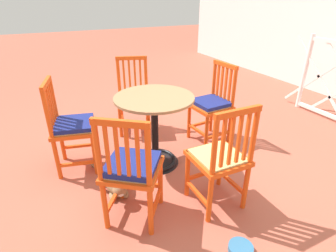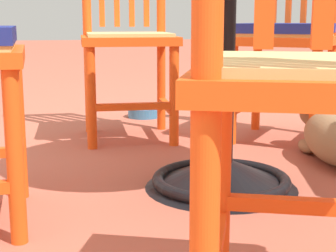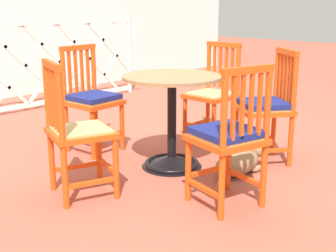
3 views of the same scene
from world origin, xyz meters
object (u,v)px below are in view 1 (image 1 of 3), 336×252
at_px(orange_chair_facing_out, 72,127).
at_px(orange_chair_near_fence, 220,160).
at_px(orange_chair_at_corner, 133,97).
at_px(cafe_table, 155,138).
at_px(orange_chair_tucked_in, 212,105).
at_px(orange_chair_by_planter, 132,169).
at_px(pet_water_bowl, 241,249).
at_px(tabby_cat, 115,180).

relative_size(orange_chair_facing_out, orange_chair_near_fence, 1.00).
bearing_deg(orange_chair_at_corner, cafe_table, -4.88).
xyz_separation_m(cafe_table, orange_chair_near_fence, (0.79, 0.21, 0.15)).
bearing_deg(orange_chair_at_corner, orange_chair_tucked_in, 47.24).
height_order(orange_chair_by_planter, pet_water_bowl, orange_chair_by_planter).
distance_m(orange_chair_by_planter, orange_chair_tucked_in, 1.48).
height_order(orange_chair_near_fence, orange_chair_tucked_in, same).
distance_m(orange_chair_facing_out, orange_chair_by_planter, 0.95).
bearing_deg(tabby_cat, orange_chair_by_planter, 6.14).
xyz_separation_m(cafe_table, orange_chair_tucked_in, (-0.17, 0.79, 0.16)).
distance_m(orange_chair_tucked_in, tabby_cat, 1.39).
relative_size(orange_chair_by_planter, orange_chair_tucked_in, 1.00).
bearing_deg(tabby_cat, orange_chair_facing_out, -154.10).
distance_m(orange_chair_at_corner, orange_chair_tucked_in, 0.98).
xyz_separation_m(cafe_table, tabby_cat, (0.24, -0.50, -0.19)).
relative_size(cafe_table, orange_chair_near_fence, 0.83).
xyz_separation_m(orange_chair_facing_out, orange_chair_near_fence, (1.06, 0.96, -0.01)).
distance_m(cafe_table, pet_water_bowl, 1.29).
xyz_separation_m(orange_chair_by_planter, tabby_cat, (-0.39, -0.04, -0.35)).
height_order(cafe_table, orange_chair_tucked_in, orange_chair_tucked_in).
distance_m(orange_chair_near_fence, pet_water_bowl, 0.64).
distance_m(orange_chair_by_planter, tabby_cat, 0.53).
bearing_deg(pet_water_bowl, orange_chair_at_corner, -179.61).
xyz_separation_m(orange_chair_facing_out, pet_water_bowl, (1.54, 0.83, -0.42)).
bearing_deg(cafe_table, pet_water_bowl, 3.89).
xyz_separation_m(orange_chair_tucked_in, tabby_cat, (0.41, -1.28, -0.35)).
bearing_deg(orange_chair_by_planter, pet_water_bowl, 40.43).
relative_size(cafe_table, orange_chair_by_planter, 0.83).
bearing_deg(orange_chair_near_fence, tabby_cat, -127.82).
relative_size(orange_chair_facing_out, orange_chair_tucked_in, 1.00).
bearing_deg(orange_chair_tucked_in, orange_chair_by_planter, -57.27).
distance_m(orange_chair_at_corner, orange_chair_facing_out, 0.99).
bearing_deg(pet_water_bowl, orange_chair_near_fence, 165.02).
height_order(orange_chair_at_corner, orange_chair_tucked_in, same).
height_order(orange_chair_by_planter, orange_chair_tucked_in, same).
height_order(orange_chair_at_corner, tabby_cat, orange_chair_at_corner).
bearing_deg(tabby_cat, orange_chair_at_corner, 152.11).
bearing_deg(orange_chair_tucked_in, tabby_cat, -72.38).
bearing_deg(orange_chair_tucked_in, cafe_table, -77.74).
relative_size(orange_chair_by_planter, orange_chair_near_fence, 1.00).
relative_size(tabby_cat, pet_water_bowl, 4.34).
bearing_deg(orange_chair_facing_out, orange_chair_by_planter, 17.87).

